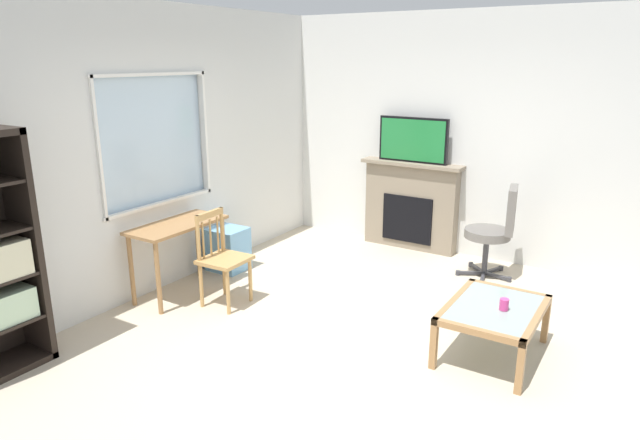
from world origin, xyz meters
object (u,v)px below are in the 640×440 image
plastic_drawer_unit (228,249)px  office_chair (496,228)px  tv (413,140)px  desk_under_window (178,235)px  fireplace (411,205)px  coffee_table (494,313)px  wooden_chair (222,258)px  sippy_cup (504,304)px

plastic_drawer_unit → office_chair: 2.91m
tv → office_chair: size_ratio=0.85×
desk_under_window → fireplace: bearing=-28.2°
tv → coffee_table: size_ratio=0.91×
coffee_table → fireplace: bearing=37.5°
office_chair → coffee_table: (-1.66, -0.45, -0.20)m
fireplace → tv: (-0.02, 0.00, 0.80)m
tv → wooden_chair: bearing=161.1°
wooden_chair → coffee_table: 2.49m
wooden_chair → plastic_drawer_unit: bearing=38.3°
plastic_drawer_unit → office_chair: bearing=-62.5°
plastic_drawer_unit → sippy_cup: sippy_cup is taller
fireplace → sippy_cup: fireplace is taller
fireplace → coffee_table: size_ratio=1.34×
desk_under_window → tv: tv is taller
desk_under_window → tv: (2.52, -1.36, 0.73)m
office_chair → coffee_table: office_chair is taller
plastic_drawer_unit → office_chair: office_chair is taller
desk_under_window → fireplace: size_ratio=0.79×
wooden_chair → coffee_table: wooden_chair is taller
plastic_drawer_unit → coffee_table: bearing=-96.2°
sippy_cup → coffee_table: bearing=71.5°
desk_under_window → tv: size_ratio=1.16×
fireplace → desk_under_window: bearing=151.8°
wooden_chair → tv: size_ratio=1.06×
wooden_chair → coffee_table: size_ratio=0.96×
fireplace → coffee_table: fireplace is taller
fireplace → wooden_chair: bearing=161.2°
plastic_drawer_unit → fireplace: size_ratio=0.38×
desk_under_window → plastic_drawer_unit: 0.85m
plastic_drawer_unit → sippy_cup: bearing=-96.5°
fireplace → office_chair: bearing=-110.7°
fireplace → tv: 0.80m
coffee_table → desk_under_window: bearing=98.3°
desk_under_window → sippy_cup: size_ratio=10.95×
wooden_chair → plastic_drawer_unit: (0.72, 0.56, -0.23)m
coffee_table → sippy_cup: bearing=-108.5°
desk_under_window → office_chair: office_chair is taller
tv → office_chair: tv is taller
coffee_table → wooden_chair: bearing=98.9°
tv → plastic_drawer_unit: bearing=141.2°
fireplace → coffee_table: 2.66m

